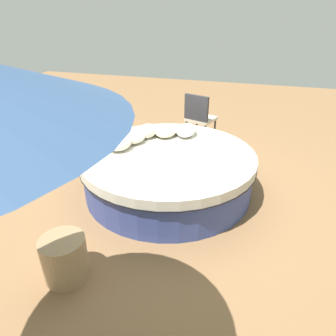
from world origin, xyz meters
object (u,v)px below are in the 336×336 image
(throw_pillow_4, at_px, (119,142))
(round_bed, at_px, (168,171))
(throw_pillow_2, at_px, (147,131))
(side_table, at_px, (65,258))
(throw_pillow_0, at_px, (186,130))
(throw_pillow_1, at_px, (166,131))
(throw_pillow_3, at_px, (133,137))
(patio_chair, at_px, (199,115))

(throw_pillow_4, bearing_deg, round_bed, -83.18)
(throw_pillow_2, distance_m, side_table, 2.48)
(throw_pillow_0, relative_size, throw_pillow_1, 0.90)
(throw_pillow_1, xyz_separation_m, throw_pillow_3, (-0.42, 0.42, 0.00))
(throw_pillow_3, distance_m, throw_pillow_4, 0.32)
(throw_pillow_0, xyz_separation_m, throw_pillow_3, (-0.51, 0.73, -0.01))
(throw_pillow_3, height_order, side_table, throw_pillow_3)
(round_bed, height_order, throw_pillow_1, throw_pillow_1)
(throw_pillow_4, distance_m, patio_chair, 2.29)
(patio_chair, bearing_deg, side_table, -78.76)
(throw_pillow_0, distance_m, throw_pillow_2, 0.63)
(throw_pillow_3, distance_m, patio_chair, 1.97)
(round_bed, distance_m, throw_pillow_2, 0.81)
(throw_pillow_2, bearing_deg, patio_chair, -18.42)
(throw_pillow_0, bearing_deg, throw_pillow_4, 135.31)
(throw_pillow_0, relative_size, patio_chair, 0.47)
(throw_pillow_2, bearing_deg, throw_pillow_4, 159.12)
(throw_pillow_0, distance_m, side_table, 2.77)
(throw_pillow_1, distance_m, throw_pillow_3, 0.59)
(round_bed, xyz_separation_m, throw_pillow_1, (0.64, 0.22, 0.39))
(round_bed, height_order, side_table, round_bed)
(round_bed, height_order, throw_pillow_2, throw_pillow_2)
(throw_pillow_0, xyz_separation_m, side_table, (-2.67, 0.58, -0.48))
(round_bed, relative_size, throw_pillow_3, 5.85)
(side_table, bearing_deg, patio_chair, -7.46)
(throw_pillow_0, height_order, throw_pillow_3, throw_pillow_0)
(throw_pillow_1, bearing_deg, throw_pillow_0, -74.48)
(patio_chair, height_order, side_table, patio_chair)
(round_bed, relative_size, throw_pillow_4, 5.94)
(throw_pillow_2, relative_size, patio_chair, 0.42)
(round_bed, bearing_deg, throw_pillow_1, 19.16)
(throw_pillow_4, bearing_deg, patio_chair, -19.09)
(patio_chair, bearing_deg, throw_pillow_2, -89.72)
(round_bed, distance_m, side_table, 2.00)
(throw_pillow_1, height_order, throw_pillow_4, throw_pillow_4)
(throw_pillow_1, height_order, patio_chair, patio_chair)
(throw_pillow_1, xyz_separation_m, throw_pillow_2, (-0.15, 0.27, 0.02))
(throw_pillow_1, relative_size, throw_pillow_3, 1.18)
(throw_pillow_4, xyz_separation_m, side_table, (-1.85, -0.22, -0.49))
(patio_chair, bearing_deg, throw_pillow_3, -91.10)
(side_table, bearing_deg, throw_pillow_1, -6.08)
(throw_pillow_0, xyz_separation_m, throw_pillow_2, (-0.23, 0.58, 0.01))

